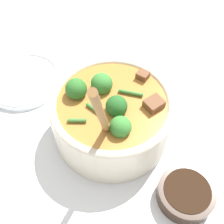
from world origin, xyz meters
TOP-DOWN VIEW (x-y plane):
  - ground_plane at (0.00, 0.00)m, footprint 4.00×4.00m
  - stew_bowl at (0.00, 0.00)m, footprint 0.24×0.26m
  - condiment_bowl at (-0.14, 0.14)m, footprint 0.10×0.10m
  - empty_plate at (0.22, -0.14)m, footprint 0.19×0.19m

SIDE VIEW (x-z plane):
  - ground_plane at x=0.00m, z-range 0.00..0.00m
  - empty_plate at x=0.22m, z-range 0.00..0.02m
  - condiment_bowl at x=-0.14m, z-range 0.00..0.04m
  - stew_bowl at x=0.00m, z-range -0.08..0.20m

